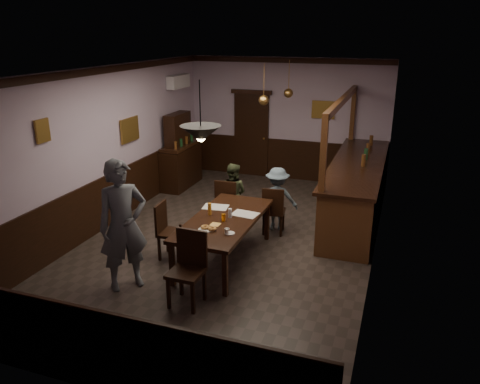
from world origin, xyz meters
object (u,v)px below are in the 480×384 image
at_px(bar_counter, 357,188).
at_px(chair_near, 189,264).
at_px(person_standing, 123,225).
at_px(soda_can, 223,218).
at_px(dining_table, 224,222).
at_px(pendant_iron, 201,134).
at_px(person_seated_right, 277,199).
at_px(chair_far_left, 227,202).
at_px(pendant_brass_far, 288,93).
at_px(chair_side, 167,228).
at_px(person_seated_left, 232,193).
at_px(chair_far_right, 273,209).
at_px(coffee_cup, 227,231).
at_px(pendant_brass_mid, 264,100).
at_px(sideboard, 180,158).

bearing_deg(bar_counter, chair_near, -114.38).
height_order(person_standing, soda_can, person_standing).
height_order(dining_table, pendant_iron, pendant_iron).
distance_m(person_seated_right, bar_counter, 1.77).
relative_size(chair_far_left, pendant_brass_far, 1.19).
height_order(chair_side, person_seated_left, person_seated_left).
height_order(chair_far_right, bar_counter, bar_counter).
height_order(coffee_cup, pendant_iron, pendant_iron).
height_order(chair_far_right, pendant_brass_mid, pendant_brass_mid).
bearing_deg(soda_can, chair_side, -175.68).
xyz_separation_m(person_seated_left, sideboard, (-1.96, 1.72, 0.11)).
bearing_deg(chair_near, chair_far_right, 80.69).
bearing_deg(chair_far_left, pendant_iron, 99.30).
bearing_deg(pendant_iron, soda_can, 86.17).
relative_size(chair_side, person_seated_right, 0.78).
bearing_deg(coffee_cup, chair_side, 163.56).
bearing_deg(person_standing, pendant_iron, -26.14).
distance_m(chair_near, person_seated_right, 2.90).
relative_size(chair_near, pendant_brass_far, 1.29).
bearing_deg(sideboard, pendant_brass_far, 7.82).
bearing_deg(coffee_cup, person_seated_right, 85.09).
bearing_deg(person_seated_left, sideboard, -36.80).
height_order(chair_far_left, pendant_brass_mid, pendant_brass_mid).
relative_size(person_seated_right, bar_counter, 0.28).
xyz_separation_m(person_seated_left, pendant_brass_mid, (0.35, 0.85, 1.69)).
relative_size(soda_can, bar_counter, 0.03).
relative_size(person_seated_left, coffee_cup, 15.10).
relative_size(chair_far_right, person_seated_left, 0.76).
relative_size(chair_far_left, person_seated_right, 0.80).
relative_size(coffee_cup, bar_counter, 0.02).
bearing_deg(pendant_brass_far, chair_far_left, -103.14).
height_order(person_standing, sideboard, person_standing).
distance_m(chair_far_left, person_standing, 2.63).
xyz_separation_m(bar_counter, pendant_brass_mid, (-1.89, -0.30, 1.69)).
height_order(person_seated_right, bar_counter, bar_counter).
bearing_deg(pendant_brass_far, chair_side, -105.32).
height_order(person_seated_right, pendant_brass_mid, pendant_brass_mid).
bearing_deg(chair_side, bar_counter, -47.34).
bearing_deg(pendant_brass_mid, pendant_brass_far, 80.64).
distance_m(dining_table, pendant_brass_far, 3.97).
relative_size(chair_far_right, chair_near, 0.88).
relative_size(chair_far_right, sideboard, 0.52).
height_order(chair_near, soda_can, chair_near).
relative_size(coffee_cup, pendant_brass_far, 0.10).
relative_size(dining_table, coffee_cup, 27.63).
bearing_deg(chair_far_left, soda_can, 106.30).
relative_size(dining_table, person_seated_left, 1.83).
height_order(bar_counter, pendant_brass_far, pendant_brass_far).
height_order(person_seated_left, person_seated_right, person_seated_right).
bearing_deg(pendant_brass_mid, person_standing, -105.03).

